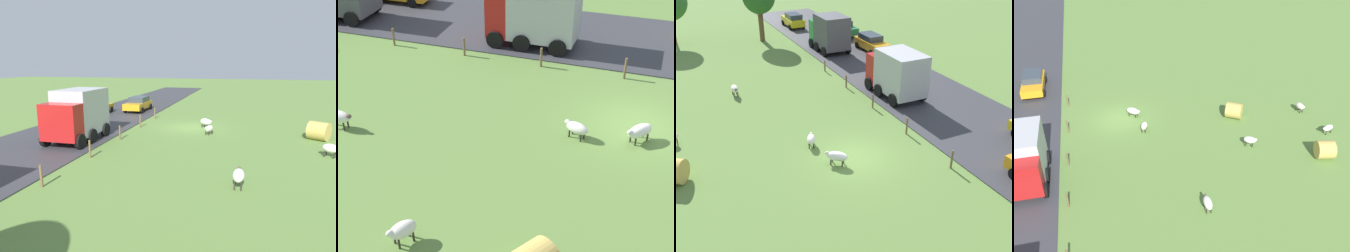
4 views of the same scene
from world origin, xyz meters
The scene contains 15 objects.
ground_plane centered at (0.00, 0.00, 0.00)m, with size 160.00×160.00×0.00m, color olive.
road_strip centered at (8.74, 0.00, 0.03)m, with size 8.00×80.00×0.06m, color #38383D.
sheep_1 centered at (-1.76, 2.23, 0.46)m, with size 0.79×1.13×0.70m.
sheep_2 centered at (-4.16, 11.75, 0.55)m, with size 0.53×1.23×0.81m.
sheep_5 centered at (-1.23, -0.20, 0.50)m, with size 1.23×1.16×0.76m.
fence_post_0 centered at (4.11, -3.21, 0.55)m, with size 0.12×0.12×1.09m, color brown.
fence_post_1 centered at (4.11, 1.04, 0.55)m, with size 0.12×0.12×1.09m, color brown.
fence_post_2 centered at (4.11, 5.30, 0.51)m, with size 0.12×0.12×1.02m, color brown.
fence_post_3 centered at (4.11, 9.55, 0.52)m, with size 0.12×0.12×1.03m, color brown.
fence_post_4 centered at (4.11, 13.81, 0.50)m, with size 0.12×0.12×1.00m, color brown.
truck_0 centered at (6.69, 6.35, 1.90)m, with size 2.75×4.85×3.48m.
truck_1 centered at (6.93, 19.02, 1.95)m, with size 2.84×4.62×3.60m.
car_1 centered at (6.95, 30.15, 0.91)m, with size 1.94×4.10×1.64m.
car_2 centered at (10.75, 24.10, 0.92)m, with size 2.16×4.40×1.66m.
car_8 centered at (10.70, 17.23, 0.91)m, with size 1.98×4.60×1.63m.
Camera 3 is at (-8.84, -16.79, 11.87)m, focal length 42.43 mm.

